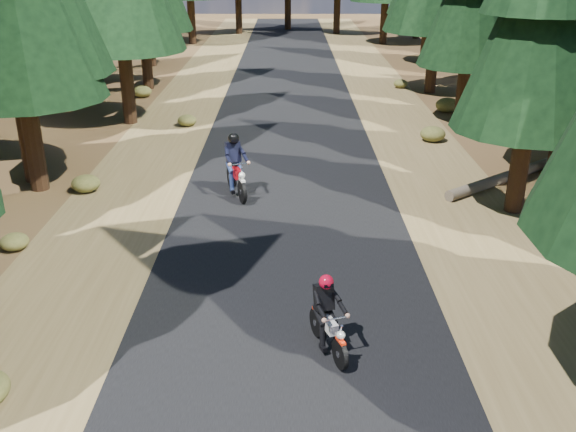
{
  "coord_description": "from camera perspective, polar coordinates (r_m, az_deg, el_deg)",
  "views": [
    {
      "loc": [
        -0.0,
        -11.47,
        6.54
      ],
      "look_at": [
        0.0,
        1.5,
        1.1
      ],
      "focal_mm": 40.0,
      "sensor_mm": 36.0,
      "label": 1
    }
  ],
  "objects": [
    {
      "name": "ground",
      "position": [
        13.2,
        0.0,
        -6.94
      ],
      "size": [
        120.0,
        120.0,
        0.0
      ],
      "primitive_type": "plane",
      "color": "#412B17",
      "rests_on": "ground"
    },
    {
      "name": "shoulder_l",
      "position": [
        18.3,
        -14.56,
        1.07
      ],
      "size": [
        3.2,
        100.0,
        0.01
      ],
      "primitive_type": "cube",
      "color": "brown",
      "rests_on": "ground"
    },
    {
      "name": "shoulder_r",
      "position": [
        18.31,
        14.55,
        1.07
      ],
      "size": [
        3.2,
        100.0,
        0.01
      ],
      "primitive_type": "cube",
      "color": "brown",
      "rests_on": "ground"
    },
    {
      "name": "road",
      "position": [
        17.72,
        -0.0,
        1.11
      ],
      "size": [
        6.0,
        100.0,
        0.01
      ],
      "primitive_type": "cube",
      "color": "black",
      "rests_on": "ground"
    },
    {
      "name": "log_near",
      "position": [
        20.4,
        18.74,
        3.29
      ],
      "size": [
        4.33,
        3.47,
        0.32
      ],
      "primitive_type": "cylinder",
      "rotation": [
        0.0,
        1.57,
        0.66
      ],
      "color": "#4C4233",
      "rests_on": "ground"
    },
    {
      "name": "rider_follow",
      "position": [
        18.19,
        -4.62,
        3.61
      ],
      "size": [
        1.2,
        2.08,
        1.78
      ],
      "rotation": [
        0.0,
        0.0,
        3.47
      ],
      "color": "maroon",
      "rests_on": "road"
    },
    {
      "name": "understory_shrubs",
      "position": [
        19.9,
        3.5,
        4.31
      ],
      "size": [
        14.7,
        30.7,
        0.62
      ],
      "color": "#474C1E",
      "rests_on": "ground"
    },
    {
      "name": "rider_lead",
      "position": [
        11.25,
        3.6,
        -9.88
      ],
      "size": [
        0.99,
        1.66,
        1.42
      ],
      "rotation": [
        0.0,
        0.0,
        3.48
      ],
      "color": "beige",
      "rests_on": "road"
    }
  ]
}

